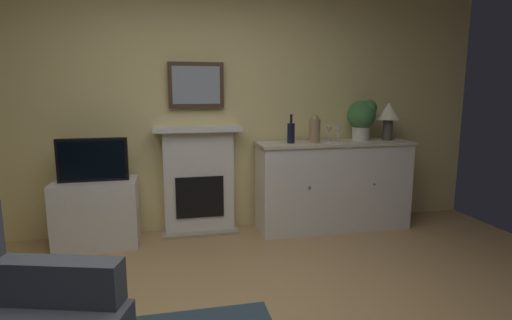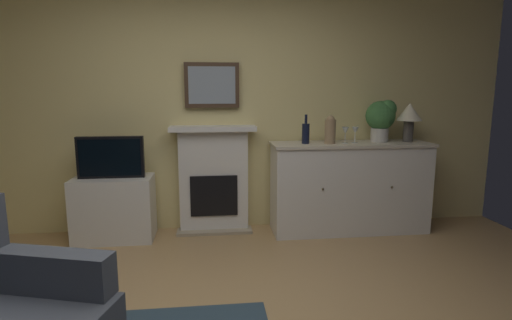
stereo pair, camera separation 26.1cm
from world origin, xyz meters
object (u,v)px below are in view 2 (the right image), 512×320
at_px(fireplace_unit, 214,179).
at_px(potted_plant_small, 381,117).
at_px(framed_picture, 212,85).
at_px(wine_glass_left, 345,131).
at_px(table_lamp, 409,115).
at_px(wine_glass_center, 355,131).
at_px(tv_cabinet, 114,208).
at_px(sideboard_cabinet, 349,187).
at_px(vase_decorative, 330,130).
at_px(wine_bottle, 306,133).
at_px(tv_set, 111,157).

bearing_deg(fireplace_unit, potted_plant_small, -4.37).
height_order(framed_picture, wine_glass_left, framed_picture).
bearing_deg(table_lamp, potted_plant_small, 170.73).
xyz_separation_m(wine_glass_center, tv_cabinet, (-2.40, 0.03, -0.74)).
bearing_deg(sideboard_cabinet, framed_picture, 170.95).
relative_size(framed_picture, wine_glass_left, 3.33).
bearing_deg(sideboard_cabinet, potted_plant_small, 7.86).
distance_m(table_lamp, tv_cabinet, 3.11).
xyz_separation_m(framed_picture, potted_plant_small, (1.73, -0.18, -0.32)).
distance_m(sideboard_cabinet, wine_glass_left, 0.59).
distance_m(framed_picture, vase_decorative, 1.27).
distance_m(framed_picture, sideboard_cabinet, 1.76).
relative_size(wine_glass_left, tv_cabinet, 0.22).
relative_size(fireplace_unit, wine_bottle, 3.79).
distance_m(sideboard_cabinet, wine_bottle, 0.74).
bearing_deg(wine_bottle, wine_glass_center, -0.51).
bearing_deg(tv_cabinet, potted_plant_small, 0.64).
xyz_separation_m(vase_decorative, tv_cabinet, (-2.13, 0.07, -0.76)).
distance_m(sideboard_cabinet, wine_glass_center, 0.59).
bearing_deg(fireplace_unit, tv_set, -169.23).
bearing_deg(framed_picture, table_lamp, -6.34).
bearing_deg(tv_cabinet, table_lamp, -0.29).
height_order(wine_glass_left, wine_glass_center, same).
bearing_deg(vase_decorative, potted_plant_small, 9.53).
xyz_separation_m(framed_picture, tv_set, (-0.98, -0.23, -0.68)).
height_order(framed_picture, potted_plant_small, framed_picture).
height_order(framed_picture, wine_bottle, framed_picture).
relative_size(framed_picture, vase_decorative, 1.96).
xyz_separation_m(table_lamp, wine_glass_center, (-0.58, -0.02, -0.16)).
bearing_deg(fireplace_unit, wine_bottle, -11.80).
relative_size(wine_glass_center, tv_cabinet, 0.22).
bearing_deg(wine_glass_left, tv_cabinet, 178.61).
bearing_deg(fireplace_unit, wine_glass_left, -9.39).
height_order(sideboard_cabinet, vase_decorative, vase_decorative).
bearing_deg(tv_set, fireplace_unit, 10.77).
bearing_deg(wine_glass_left, table_lamp, 3.39).
height_order(wine_bottle, vase_decorative, wine_bottle).
xyz_separation_m(vase_decorative, tv_set, (-2.13, 0.04, -0.24)).
relative_size(sideboard_cabinet, tv_set, 2.62).
xyz_separation_m(wine_bottle, vase_decorative, (0.24, -0.04, 0.03)).
height_order(framed_picture, tv_cabinet, framed_picture).
distance_m(framed_picture, wine_glass_center, 1.52).
distance_m(vase_decorative, tv_set, 2.15).
bearing_deg(wine_glass_left, tv_set, 179.19).
relative_size(fireplace_unit, sideboard_cabinet, 0.68).
xyz_separation_m(wine_glass_center, tv_set, (-2.40, 0.01, -0.23)).
xyz_separation_m(framed_picture, wine_glass_left, (1.32, -0.26, -0.46)).
xyz_separation_m(wine_bottle, tv_cabinet, (-1.89, 0.03, -0.72)).
xyz_separation_m(vase_decorative, potted_plant_small, (0.57, 0.10, 0.12)).
height_order(vase_decorative, potted_plant_small, potted_plant_small).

